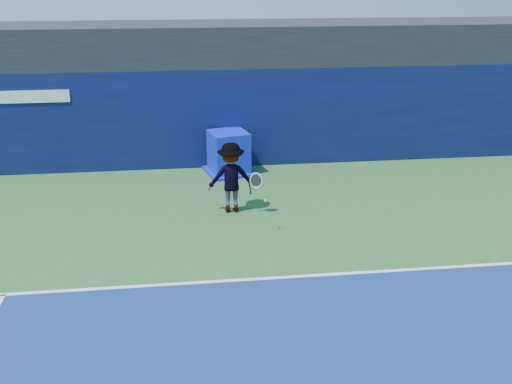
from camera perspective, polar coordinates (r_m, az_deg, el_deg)
ground at (r=9.03m, az=3.64°, el=-18.16°), size 80.00×80.00×0.00m
baseline at (r=11.46m, az=0.93°, el=-8.64°), size 24.00×0.10×0.01m
stadium_band at (r=18.51m, az=-2.69°, el=14.69°), size 36.00×3.00×1.20m
back_wall_assembly at (r=17.89m, az=-2.34°, el=7.63°), size 36.00×1.03×3.00m
equipment_cart at (r=17.13m, az=-2.75°, el=3.80°), size 1.61×1.61×1.27m
tennis_player at (r=14.24m, az=-2.49°, el=1.45°), size 1.34×0.74×1.80m
tennis_ball at (r=13.08m, az=0.95°, el=-0.85°), size 0.06×0.06×0.06m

